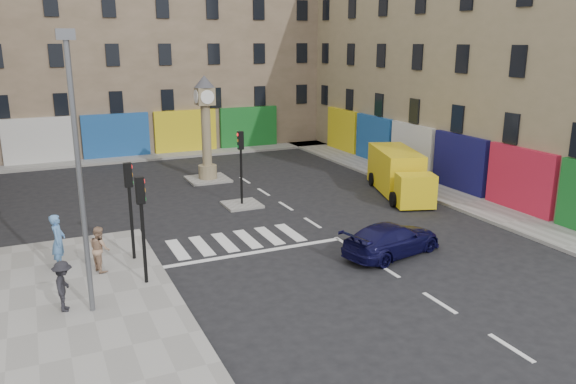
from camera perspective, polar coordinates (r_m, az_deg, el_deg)
ground at (r=22.67m, az=7.11°, el=-6.03°), size 120.00×120.00×0.00m
sidewalk_left at (r=17.85m, az=-21.53°, el=-12.86°), size 7.00×16.00×0.15m
sidewalk_right at (r=35.25m, az=10.72°, el=1.63°), size 2.60×30.00×0.15m
sidewalk_far at (r=41.57m, az=-14.03°, el=3.48°), size 32.00×2.40×0.15m
island_near at (r=28.69m, az=-4.70°, el=-1.28°), size 1.80×1.80×0.12m
island_far at (r=34.21m, az=-8.13°, el=1.31°), size 2.40×2.40×0.12m
building_right at (r=38.33m, az=19.30°, el=14.10°), size 10.00×30.00×16.00m
building_far at (r=46.50m, az=-16.12°, el=15.00°), size 32.00×10.00×17.00m
traffic_light_left_near at (r=19.18m, az=-14.64°, el=-2.09°), size 0.28×0.22×3.70m
traffic_light_left_far at (r=21.46m, az=-15.79°, el=-0.35°), size 0.28×0.22×3.70m
traffic_light_island at (r=28.08m, az=-4.81°, el=3.68°), size 0.28×0.22×3.70m
lamp_post at (r=17.09m, az=-20.55°, el=2.88°), size 0.50×0.25×8.30m
clock_pillar at (r=33.55m, az=-8.35°, el=7.10°), size 1.20×1.20×6.10m
navy_sedan at (r=22.36m, az=10.52°, el=-4.73°), size 4.69×2.76×1.28m
yellow_van at (r=31.18m, az=11.17°, el=1.91°), size 3.84×6.72×2.34m
pedestrian_blue at (r=21.94m, az=-22.30°, el=-4.63°), size 0.65×0.83×2.00m
pedestrian_tan at (r=21.17m, az=-18.58°, el=-5.48°), size 0.82×0.94×1.65m
pedestrian_dark at (r=18.52m, az=-21.84°, el=-8.87°), size 0.77×1.12×1.60m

